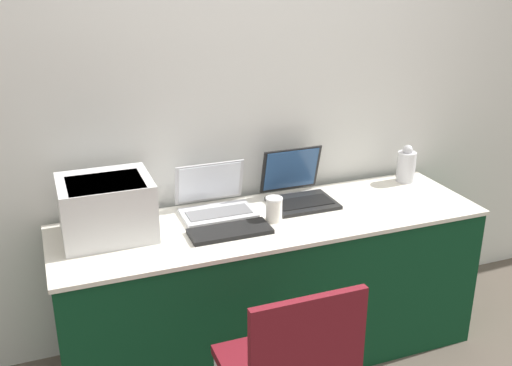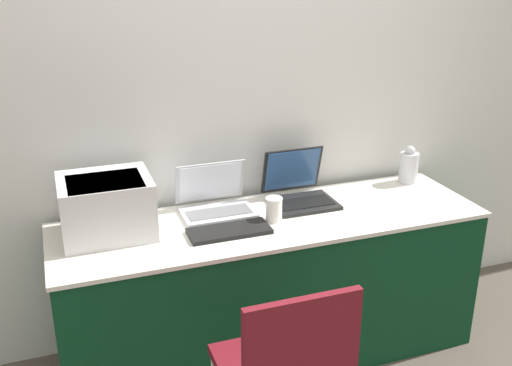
{
  "view_description": "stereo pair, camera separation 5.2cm",
  "coord_description": "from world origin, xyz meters",
  "px_view_note": "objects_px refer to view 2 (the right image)",
  "views": [
    {
      "loc": [
        -1.0,
        -2.12,
        1.96
      ],
      "look_at": [
        -0.07,
        0.33,
        0.94
      ],
      "focal_mm": 42.0,
      "sensor_mm": 36.0,
      "label": 1
    },
    {
      "loc": [
        -0.95,
        -2.14,
        1.96
      ],
      "look_at": [
        -0.07,
        0.33,
        0.94
      ],
      "focal_mm": 42.0,
      "sensor_mm": 36.0,
      "label": 2
    }
  ],
  "objects_px": {
    "metal_pitcher": "(409,166)",
    "laptop_left": "(215,201)",
    "printer": "(106,205)",
    "laptop_right": "(299,191)",
    "coffee_cup": "(274,209)",
    "external_keyboard": "(229,231)"
  },
  "relations": [
    {
      "from": "laptop_left",
      "to": "metal_pitcher",
      "type": "bearing_deg",
      "value": 1.35
    },
    {
      "from": "metal_pitcher",
      "to": "laptop_left",
      "type": "bearing_deg",
      "value": -178.65
    },
    {
      "from": "external_keyboard",
      "to": "metal_pitcher",
      "type": "xyz_separation_m",
      "value": [
        1.12,
        0.29,
        0.08
      ]
    },
    {
      "from": "laptop_left",
      "to": "coffee_cup",
      "type": "distance_m",
      "value": 0.31
    },
    {
      "from": "laptop_left",
      "to": "external_keyboard",
      "type": "bearing_deg",
      "value": -92.14
    },
    {
      "from": "printer",
      "to": "external_keyboard",
      "type": "bearing_deg",
      "value": -18.85
    },
    {
      "from": "external_keyboard",
      "to": "coffee_cup",
      "type": "xyz_separation_m",
      "value": [
        0.24,
        0.06,
        0.05
      ]
    },
    {
      "from": "laptop_left",
      "to": "coffee_cup",
      "type": "bearing_deg",
      "value": -41.57
    },
    {
      "from": "coffee_cup",
      "to": "laptop_right",
      "type": "bearing_deg",
      "value": 40.91
    },
    {
      "from": "printer",
      "to": "external_keyboard",
      "type": "relative_size",
      "value": 1.07
    },
    {
      "from": "external_keyboard",
      "to": "metal_pitcher",
      "type": "height_order",
      "value": "metal_pitcher"
    },
    {
      "from": "coffee_cup",
      "to": "metal_pitcher",
      "type": "distance_m",
      "value": 0.91
    },
    {
      "from": "printer",
      "to": "laptop_right",
      "type": "xyz_separation_m",
      "value": [
        0.96,
        0.06,
        -0.09
      ]
    },
    {
      "from": "printer",
      "to": "laptop_left",
      "type": "xyz_separation_m",
      "value": [
        0.53,
        0.08,
        -0.09
      ]
    },
    {
      "from": "printer",
      "to": "metal_pitcher",
      "type": "height_order",
      "value": "printer"
    },
    {
      "from": "coffee_cup",
      "to": "laptop_left",
      "type": "bearing_deg",
      "value": 138.43
    },
    {
      "from": "laptop_right",
      "to": "external_keyboard",
      "type": "height_order",
      "value": "laptop_right"
    },
    {
      "from": "laptop_right",
      "to": "coffee_cup",
      "type": "bearing_deg",
      "value": -139.09
    },
    {
      "from": "printer",
      "to": "laptop_right",
      "type": "bearing_deg",
      "value": 3.62
    },
    {
      "from": "printer",
      "to": "laptop_left",
      "type": "distance_m",
      "value": 0.54
    },
    {
      "from": "printer",
      "to": "external_keyboard",
      "type": "distance_m",
      "value": 0.56
    },
    {
      "from": "external_keyboard",
      "to": "metal_pitcher",
      "type": "relative_size",
      "value": 1.79
    }
  ]
}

